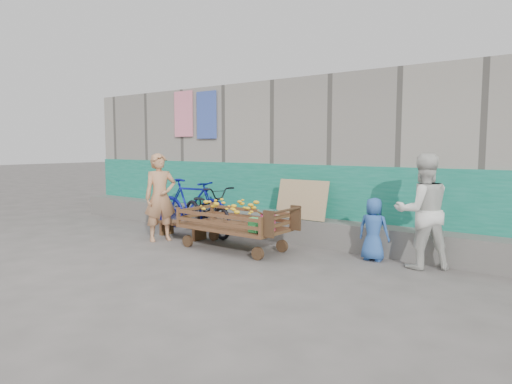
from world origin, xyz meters
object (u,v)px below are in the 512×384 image
Objects in this scene: woman at (423,211)px; bicycle_dark at (207,210)px; bicycle_blue at (191,204)px; banana_cart at (232,216)px; child at (374,229)px; bench at (182,227)px; vendor_man at (160,197)px.

bicycle_dark is (-4.15, -0.04, -0.33)m from woman.
bicycle_blue is (-4.78, 0.14, -0.29)m from woman.
child reaches higher than banana_cart.
banana_cart is 1.22× the size of woman.
bicycle_blue is at bearing -40.20° from woman.
banana_cart reaches higher than bench.
bench is at bearing 175.77° from bicycle_dark.
woman reaches higher than bicycle_dark.
child reaches higher than bench.
child is at bearing 7.90° from bench.
bicycle_blue is (-0.43, 0.66, 0.33)m from bench.
bicycle_blue is at bearing 43.63° from vendor_man.
banana_cart is 1.55m from vendor_man.
child is 3.43m from bicycle_dark.
bicycle_blue is (-0.35, 1.12, -0.27)m from vendor_man.
bicycle_dark is (-3.43, -0.03, 0.00)m from child.
woman is 0.93× the size of bicycle_blue.
vendor_man is 4.53m from woman.
bench is at bearing -156.48° from bicycle_blue.
vendor_man is 0.98× the size of woman.
bench is (-1.43, 0.22, -0.37)m from banana_cart.
woman is (4.35, 0.51, 0.61)m from bench.
vendor_man is at bearing -172.45° from bicycle_blue.
banana_cart is at bearing 14.76° from child.
woman is at bearing 6.73° from bench.
woman is 4.79m from bicycle_blue.
woman is at bearing 177.42° from child.
bicycle_blue is at bearing 92.44° from bicycle_dark.
banana_cart is 2.06× the size of child.
woman reaches higher than child.
vendor_man is 1.67× the size of child.
woman is at bearing 14.03° from banana_cart.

